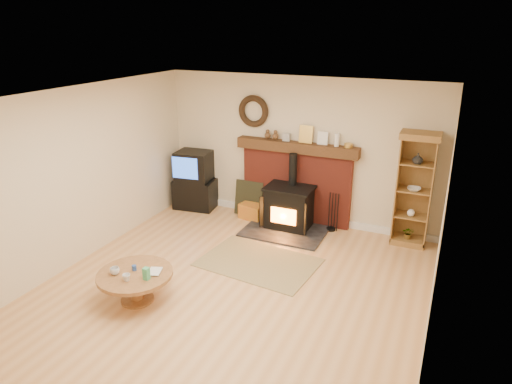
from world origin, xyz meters
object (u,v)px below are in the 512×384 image
at_px(wood_stove, 289,209).
at_px(coffee_table, 135,278).
at_px(curio_cabinet, 414,189).
at_px(tv_unit, 195,181).

xyz_separation_m(wood_stove, coffee_table, (-1.02, -2.93, -0.04)).
height_order(wood_stove, coffee_table, wood_stove).
height_order(wood_stove, curio_cabinet, curio_cabinet).
distance_m(wood_stove, coffee_table, 3.11).
relative_size(wood_stove, curio_cabinet, 0.75).
bearing_deg(wood_stove, coffee_table, -109.25).
relative_size(tv_unit, curio_cabinet, 0.61).
xyz_separation_m(tv_unit, coffee_table, (0.99, -3.13, -0.21)).
relative_size(wood_stove, coffee_table, 1.44).
bearing_deg(wood_stove, tv_unit, 174.54).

